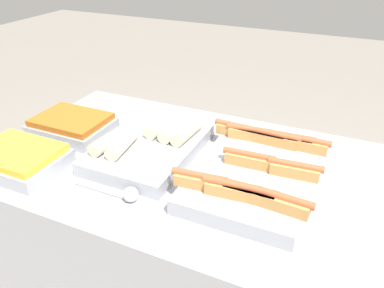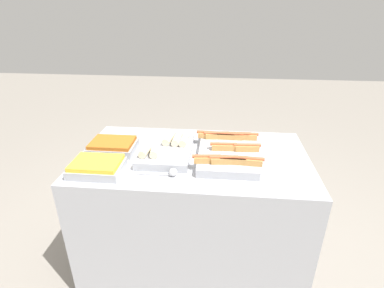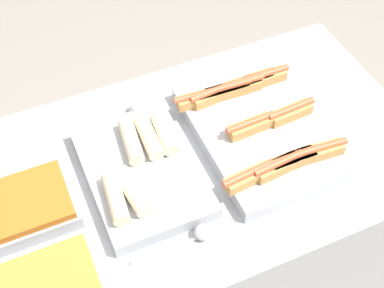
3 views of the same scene
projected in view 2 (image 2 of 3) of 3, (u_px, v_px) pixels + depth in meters
The scene contains 8 objects.
ground_plane at pixel (193, 257), 2.31m from camera, with size 12.00×12.00×0.00m, color gray.
counter at pixel (193, 211), 2.11m from camera, with size 1.46×0.85×0.89m.
tray_hotdogs at pixel (228, 151), 1.89m from camera, with size 0.41×0.54×0.10m.
tray_wraps at pixel (167, 149), 1.92m from camera, with size 0.32×0.46×0.10m.
tray_side_front at pixel (97, 167), 1.72m from camera, with size 0.29×0.22×0.07m.
tray_side_back at pixel (113, 146), 1.96m from camera, with size 0.29×0.22×0.07m.
serving_spoon_near at pixel (170, 173), 1.69m from camera, with size 0.24×0.05×0.05m.
serving_spoon_far at pixel (181, 135), 2.15m from camera, with size 0.22×0.05×0.05m.
Camera 2 is at (0.15, -1.69, 1.79)m, focal length 28.00 mm.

